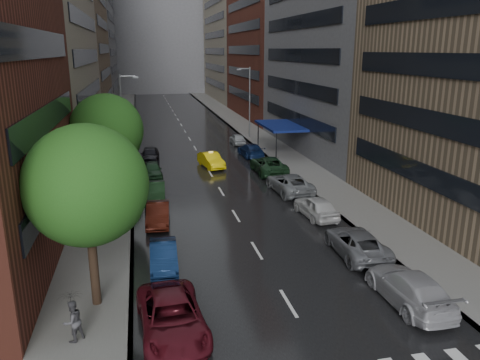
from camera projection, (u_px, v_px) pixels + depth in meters
ground at (321, 357)px, 17.78m from camera, size 220.00×220.00×0.00m
road at (187, 134)px, 64.85m from camera, size 14.00×140.00×0.01m
sidewalk_left at (120, 136)px, 63.01m from camera, size 4.00×140.00×0.15m
sidewalk_right at (250, 131)px, 66.65m from camera, size 4.00×140.00×0.15m
buildings_left at (70, 15)px, 65.78m from camera, size 8.00×108.00×38.00m
buildings_right at (279, 24)px, 70.14m from camera, size 8.05×109.10×36.00m
building_far at (159, 31)px, 124.56m from camera, size 40.00×14.00×32.00m
tree_near at (86, 186)px, 19.79m from camera, size 5.25×5.25×8.37m
tree_mid at (107, 130)px, 33.49m from camera, size 5.22×5.22×8.32m
tree_far at (115, 119)px, 45.55m from camera, size 4.37×4.37×6.97m
taxi at (211, 160)px, 46.22m from camera, size 2.35×4.64×1.46m
parked_cars_left at (157, 210)px, 31.90m from camera, size 2.93×36.45×1.54m
parked_cars_right at (293, 187)px, 37.20m from camera, size 2.95×43.02×1.59m
ped_black_umbrella at (72, 313)px, 18.22m from camera, size 1.06×1.04×2.09m
street_lamp_left at (123, 121)px, 43.14m from camera, size 1.74×0.22×9.00m
street_lamp_right at (249, 101)px, 60.39m from camera, size 1.74×0.22×9.00m
awning at (281, 126)px, 51.70m from camera, size 4.00×8.00×3.12m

